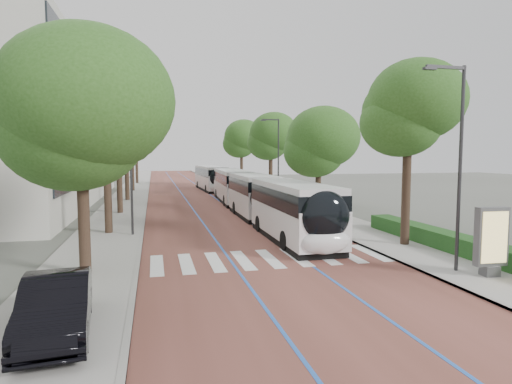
# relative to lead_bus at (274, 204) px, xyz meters

# --- Properties ---
(ground) EXTENTS (160.00, 160.00, 0.00)m
(ground) POSITION_rel_lead_bus_xyz_m (-2.53, -8.52, -1.63)
(ground) COLOR #51544C
(ground) RESTS_ON ground
(road) EXTENTS (11.00, 140.00, 0.02)m
(road) POSITION_rel_lead_bus_xyz_m (-2.53, 31.48, -1.62)
(road) COLOR brown
(road) RESTS_ON ground
(sidewalk_left) EXTENTS (4.00, 140.00, 0.12)m
(sidewalk_left) POSITION_rel_lead_bus_xyz_m (-10.03, 31.48, -1.57)
(sidewalk_left) COLOR #9B9893
(sidewalk_left) RESTS_ON ground
(sidewalk_right) EXTENTS (4.00, 140.00, 0.12)m
(sidewalk_right) POSITION_rel_lead_bus_xyz_m (4.97, 31.48, -1.57)
(sidewalk_right) COLOR #9B9893
(sidewalk_right) RESTS_ON ground
(kerb_left) EXTENTS (0.20, 140.00, 0.14)m
(kerb_left) POSITION_rel_lead_bus_xyz_m (-8.13, 31.48, -1.57)
(kerb_left) COLOR gray
(kerb_left) RESTS_ON ground
(kerb_right) EXTENTS (0.20, 140.00, 0.14)m
(kerb_right) POSITION_rel_lead_bus_xyz_m (3.07, 31.48, -1.57)
(kerb_right) COLOR gray
(kerb_right) RESTS_ON ground
(zebra_crossing) EXTENTS (10.55, 3.60, 0.01)m
(zebra_crossing) POSITION_rel_lead_bus_xyz_m (-2.33, -7.52, -1.60)
(zebra_crossing) COLOR silver
(zebra_crossing) RESTS_ON ground
(lane_line_left) EXTENTS (0.12, 126.00, 0.01)m
(lane_line_left) POSITION_rel_lead_bus_xyz_m (-4.13, 31.48, -1.60)
(lane_line_left) COLOR blue
(lane_line_left) RESTS_ON road
(lane_line_right) EXTENTS (0.12, 126.00, 0.01)m
(lane_line_right) POSITION_rel_lead_bus_xyz_m (-0.93, 31.48, -1.60)
(lane_line_right) COLOR blue
(lane_line_right) RESTS_ON road
(hedge) EXTENTS (1.20, 14.00, 0.80)m
(hedge) POSITION_rel_lead_bus_xyz_m (6.57, -8.52, -1.11)
(hedge) COLOR #194317
(hedge) RESTS_ON sidewalk_right
(streetlight_near) EXTENTS (1.82, 0.20, 8.00)m
(streetlight_near) POSITION_rel_lead_bus_xyz_m (4.09, -11.52, 3.19)
(streetlight_near) COLOR #2C2C2E
(streetlight_near) RESTS_ON sidewalk_right
(streetlight_far) EXTENTS (1.82, 0.20, 8.00)m
(streetlight_far) POSITION_rel_lead_bus_xyz_m (4.09, 13.48, 3.19)
(streetlight_far) COLOR #2C2C2E
(streetlight_far) RESTS_ON sidewalk_right
(lamp_post_left) EXTENTS (0.14, 0.14, 8.00)m
(lamp_post_left) POSITION_rel_lead_bus_xyz_m (-8.63, -0.52, 2.49)
(lamp_post_left) COLOR #2C2C2E
(lamp_post_left) RESTS_ON sidewalk_left
(trees_left) EXTENTS (6.49, 61.05, 9.65)m
(trees_left) POSITION_rel_lead_bus_xyz_m (-10.03, 15.30, 4.98)
(trees_left) COLOR black
(trees_left) RESTS_ON ground
(trees_right) EXTENTS (5.69, 47.26, 9.22)m
(trees_right) POSITION_rel_lead_bus_xyz_m (5.17, 15.45, 4.71)
(trees_right) COLOR black
(trees_right) RESTS_ON ground
(lead_bus) EXTENTS (2.59, 18.41, 3.20)m
(lead_bus) POSITION_rel_lead_bus_xyz_m (0.00, 0.00, 0.00)
(lead_bus) COLOR black
(lead_bus) RESTS_ON ground
(bus_queued_0) EXTENTS (3.06, 12.50, 3.20)m
(bus_queued_0) POSITION_rel_lead_bus_xyz_m (0.25, 15.91, -0.00)
(bus_queued_0) COLOR silver
(bus_queued_0) RESTS_ON ground
(bus_queued_1) EXTENTS (3.00, 12.49, 3.20)m
(bus_queued_1) POSITION_rel_lead_bus_xyz_m (-0.00, 30.20, -0.00)
(bus_queued_1) COLOR silver
(bus_queued_1) RESTS_ON ground
(ad_panel) EXTENTS (1.28, 0.52, 2.63)m
(ad_panel) POSITION_rel_lead_bus_xyz_m (5.01, -12.48, -0.13)
(ad_panel) COLOR #59595B
(ad_panel) RESTS_ON sidewalk_right
(parked_car) EXTENTS (2.09, 4.74, 1.51)m
(parked_car) POSITION_rel_lead_bus_xyz_m (-9.87, -14.40, -0.75)
(parked_car) COLOR black
(parked_car) RESTS_ON sidewalk_left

